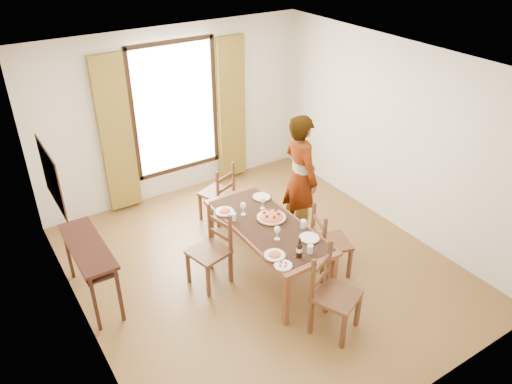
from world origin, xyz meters
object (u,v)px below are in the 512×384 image
man (300,177)px  dining_table (268,229)px  pasta_platter (271,215)px  console_table (88,253)px

man → dining_table: bearing=124.6°
pasta_platter → man: bearing=29.6°
dining_table → man: size_ratio=1.03×
pasta_platter → dining_table: bearing=-142.2°
console_table → pasta_platter: pasta_platter is taller
dining_table → man: 1.08m
console_table → man: size_ratio=0.66×
man → pasta_platter: man is taller
man → pasta_platter: bearing=123.6°
console_table → pasta_platter: 2.24m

